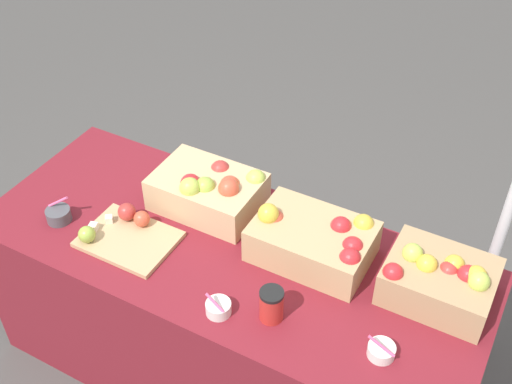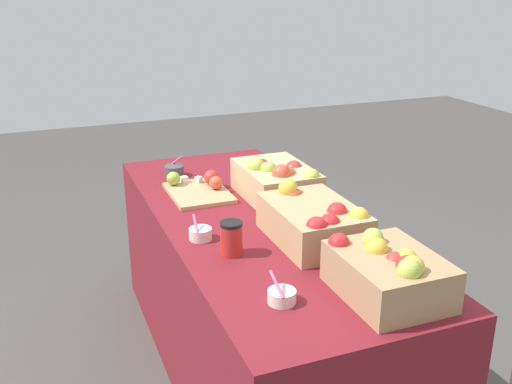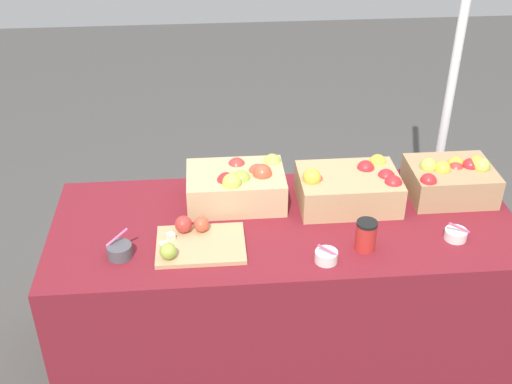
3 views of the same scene
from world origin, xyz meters
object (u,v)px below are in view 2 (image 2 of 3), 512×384
apple_crate_right (276,180)px  sample_bowl_far (200,234)px  apple_crate_middle (314,221)px  apple_crate_left (388,273)px  coffee_cup (231,238)px  sample_bowl_near (282,296)px  sample_bowl_mid (174,171)px  cutting_board_front (199,188)px

apple_crate_right → sample_bowl_far: (0.30, -0.44, -0.06)m
apple_crate_middle → sample_bowl_far: size_ratio=4.52×
apple_crate_left → coffee_cup: bearing=-142.1°
sample_bowl_near → sample_bowl_far: 0.54m
apple_crate_left → sample_bowl_mid: size_ratio=3.25×
sample_bowl_far → coffee_cup: (0.16, 0.07, 0.04)m
sample_bowl_mid → sample_bowl_far: sample_bowl_mid is taller
sample_bowl_near → apple_crate_left: bearing=75.8°
apple_crate_left → apple_crate_middle: (-0.45, -0.03, -0.00)m
apple_crate_middle → sample_bowl_far: apple_crate_middle is taller
coffee_cup → sample_bowl_far: bearing=-157.7°
apple_crate_right → sample_bowl_far: 0.54m
cutting_board_front → sample_bowl_far: (0.49, -0.14, -0.00)m
apple_crate_middle → coffee_cup: (-0.00, -0.32, -0.02)m
apple_crate_left → apple_crate_right: 0.91m
apple_crate_middle → coffee_cup: 0.32m
apple_crate_middle → apple_crate_right: bearing=173.6°
apple_crate_right → sample_bowl_far: size_ratio=4.44×
apple_crate_right → sample_bowl_near: bearing=-22.3°
apple_crate_middle → sample_bowl_far: bearing=-113.0°
apple_crate_middle → sample_bowl_near: apple_crate_middle is taller
sample_bowl_far → coffee_cup: coffee_cup is taller
apple_crate_middle → sample_bowl_mid: (-0.93, -0.29, -0.05)m
apple_crate_left → apple_crate_middle: apple_crate_middle is taller
apple_crate_left → sample_bowl_near: size_ratio=3.75×
apple_crate_left → apple_crate_right: bearing=178.5°
sample_bowl_far → coffee_cup: 0.18m
apple_crate_middle → sample_bowl_mid: size_ratio=3.83×
apple_crate_right → sample_bowl_mid: bearing=-143.5°
coffee_cup → apple_crate_middle: bearing=89.6°
apple_crate_left → sample_bowl_far: bearing=-145.8°
apple_crate_left → sample_bowl_mid: 1.42m
apple_crate_left → cutting_board_front: apple_crate_left is taller
coffee_cup → cutting_board_front: bearing=173.6°
apple_crate_left → cutting_board_front: size_ratio=1.04×
sample_bowl_mid → coffee_cup: coffee_cup is taller
sample_bowl_near → coffee_cup: size_ratio=0.77×
sample_bowl_near → sample_bowl_far: (-0.53, -0.10, 0.00)m
sample_bowl_mid → coffee_cup: size_ratio=0.89×
sample_bowl_far → apple_crate_left: bearing=34.2°
apple_crate_left → coffee_cup: (-0.45, -0.35, -0.02)m
apple_crate_left → apple_crate_right: apple_crate_right is taller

